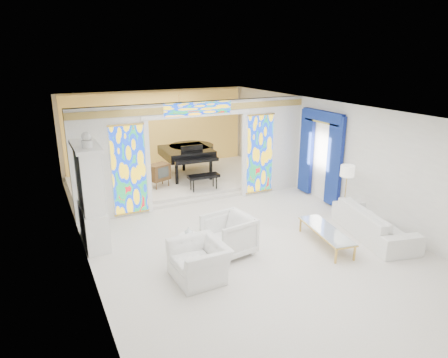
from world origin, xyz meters
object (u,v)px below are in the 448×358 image
sofa (374,223)px  tv_console (159,172)px  china_cabinet (91,196)px  armchair_right (229,235)px  coffee_table (326,231)px  armchair_left (199,261)px  grand_piano (189,152)px

sofa → tv_console: size_ratio=3.24×
china_cabinet → armchair_right: china_cabinet is taller
armchair_right → tv_console: size_ratio=1.29×
china_cabinet → coffee_table: bearing=-27.2°
armchair_left → sofa: 4.55m
tv_console → china_cabinet: bearing=-152.7°
sofa → coffee_table: size_ratio=1.34×
armchair_right → grand_piano: grand_piano is taller
sofa → china_cabinet: bearing=80.4°
armchair_left → grand_piano: size_ratio=0.37×
armchair_left → grand_piano: bearing=157.8°
china_cabinet → armchair_left: 3.07m
armchair_left → armchair_right: bearing=121.2°
china_cabinet → armchair_left: china_cabinet is taller
china_cabinet → tv_console: china_cabinet is taller
armchair_left → coffee_table: armchair_left is taller
coffee_table → tv_console: tv_console is taller
armchair_right → coffee_table: 2.30m
china_cabinet → coffee_table: china_cabinet is taller
china_cabinet → coffee_table: 5.46m
armchair_left → sofa: (4.55, -0.13, -0.01)m
sofa → grand_piano: (-2.33, 6.30, 0.63)m
armchair_right → tv_console: 4.67m
armchair_left → grand_piano: (2.22, 6.17, 0.63)m
china_cabinet → armchair_right: bearing=-35.2°
armchair_left → sofa: armchair_left is taller
tv_console → coffee_table: bearing=-87.9°
sofa → grand_piano: bearing=33.6°
armchair_left → armchair_right: 1.18m
armchair_right → tv_console: tv_console is taller
coffee_table → grand_piano: grand_piano is taller
coffee_table → sofa: bearing=-5.8°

